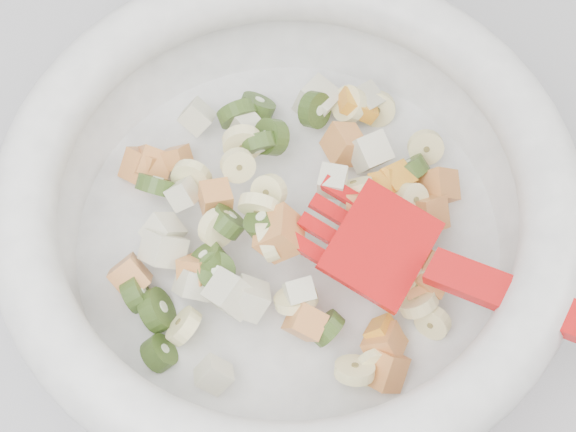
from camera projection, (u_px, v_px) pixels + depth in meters
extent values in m
cube|color=#9D9DA3|center=(339.00, 410.00, 1.00)|extent=(2.00, 0.60, 0.90)
cylinder|color=white|center=(288.00, 243.00, 0.59)|extent=(0.29, 0.29, 0.02)
torus|color=white|center=(288.00, 193.00, 0.53)|extent=(0.36, 0.36, 0.04)
cylinder|color=#FFF5AA|center=(355.00, 188.00, 0.56)|extent=(0.03, 0.03, 0.03)
cylinder|color=#FFF5AA|center=(218.00, 228.00, 0.55)|extent=(0.03, 0.03, 0.03)
cylinder|color=#FFF5AA|center=(349.00, 104.00, 0.61)|extent=(0.03, 0.03, 0.02)
cylinder|color=#FFF5AA|center=(354.00, 370.00, 0.52)|extent=(0.03, 0.03, 0.02)
cylinder|color=#FFF5AA|center=(238.00, 165.00, 0.56)|extent=(0.02, 0.02, 0.02)
cylinder|color=#FFF5AA|center=(269.00, 241.00, 0.54)|extent=(0.02, 0.04, 0.04)
cylinder|color=#FFF5AA|center=(242.00, 143.00, 0.58)|extent=(0.03, 0.02, 0.03)
cylinder|color=#FFF5AA|center=(296.00, 299.00, 0.53)|extent=(0.04, 0.03, 0.03)
cylinder|color=#FFF5AA|center=(192.00, 178.00, 0.58)|extent=(0.03, 0.02, 0.03)
cylinder|color=#FFF5AA|center=(259.00, 206.00, 0.54)|extent=(0.03, 0.02, 0.03)
cylinder|color=#FFF5AA|center=(418.00, 302.00, 0.54)|extent=(0.03, 0.03, 0.03)
cylinder|color=#FFF5AA|center=(377.00, 109.00, 0.62)|extent=(0.03, 0.02, 0.03)
cylinder|color=#FFF5AA|center=(412.00, 200.00, 0.57)|extent=(0.03, 0.03, 0.03)
cylinder|color=#FFF5AA|center=(184.00, 326.00, 0.53)|extent=(0.03, 0.03, 0.03)
cylinder|color=#FFF5AA|center=(433.00, 322.00, 0.55)|extent=(0.02, 0.03, 0.03)
cylinder|color=#FFF5AA|center=(415.00, 282.00, 0.54)|extent=(0.03, 0.02, 0.03)
cylinder|color=#FFF5AA|center=(426.00, 148.00, 0.60)|extent=(0.03, 0.03, 0.03)
cylinder|color=#FFF5AA|center=(375.00, 368.00, 0.53)|extent=(0.04, 0.02, 0.03)
cylinder|color=#FFF5AA|center=(269.00, 192.00, 0.55)|extent=(0.03, 0.03, 0.02)
cube|color=#D38442|center=(384.00, 369.00, 0.53)|extent=(0.03, 0.03, 0.03)
cube|color=#D38442|center=(423.00, 271.00, 0.55)|extent=(0.03, 0.03, 0.03)
cube|color=#D38442|center=(176.00, 158.00, 0.60)|extent=(0.02, 0.02, 0.03)
cube|color=#D38442|center=(384.00, 344.00, 0.53)|extent=(0.03, 0.03, 0.03)
cube|color=#D38442|center=(414.00, 280.00, 0.55)|extent=(0.02, 0.03, 0.03)
cube|color=#D38442|center=(305.00, 322.00, 0.53)|extent=(0.03, 0.03, 0.03)
cube|color=#D38442|center=(216.00, 199.00, 0.56)|extent=(0.02, 0.02, 0.02)
cube|color=#D38442|center=(429.00, 275.00, 0.55)|extent=(0.04, 0.04, 0.03)
cube|color=#D38442|center=(130.00, 276.00, 0.55)|extent=(0.03, 0.03, 0.03)
cube|color=#D38442|center=(367.00, 208.00, 0.55)|extent=(0.03, 0.04, 0.03)
cube|color=#D38442|center=(438.00, 187.00, 0.58)|extent=(0.03, 0.03, 0.03)
cube|color=#D38442|center=(427.00, 214.00, 0.57)|extent=(0.03, 0.03, 0.03)
cube|color=#D38442|center=(279.00, 233.00, 0.54)|extent=(0.04, 0.03, 0.04)
cube|color=#D38442|center=(152.00, 164.00, 0.60)|extent=(0.03, 0.03, 0.03)
cube|color=#D38442|center=(344.00, 144.00, 0.59)|extent=(0.03, 0.03, 0.03)
cube|color=#D38442|center=(196.00, 269.00, 0.55)|extent=(0.03, 0.03, 0.03)
cube|color=#D38442|center=(142.00, 167.00, 0.60)|extent=(0.03, 0.04, 0.03)
cylinder|color=#5F8F2F|center=(156.00, 186.00, 0.58)|extent=(0.03, 0.03, 0.03)
cylinder|color=#5F8F2F|center=(411.00, 170.00, 0.59)|extent=(0.03, 0.02, 0.03)
cylinder|color=#5F8F2F|center=(315.00, 110.00, 0.61)|extent=(0.03, 0.03, 0.04)
cylinder|color=#5F8F2F|center=(159.00, 353.00, 0.54)|extent=(0.03, 0.03, 0.03)
cylinder|color=#5F8F2F|center=(136.00, 294.00, 0.55)|extent=(0.02, 0.03, 0.03)
cylinder|color=#5F8F2F|center=(157.00, 310.00, 0.55)|extent=(0.02, 0.03, 0.03)
cylinder|color=#5F8F2F|center=(264.00, 220.00, 0.54)|extent=(0.03, 0.03, 0.03)
cylinder|color=#5F8F2F|center=(215.00, 271.00, 0.54)|extent=(0.03, 0.03, 0.02)
cylinder|color=#5F8F2F|center=(257.00, 106.00, 0.61)|extent=(0.04, 0.04, 0.03)
cylinder|color=#5F8F2F|center=(271.00, 137.00, 0.59)|extent=(0.03, 0.03, 0.03)
cylinder|color=#5F8F2F|center=(237.00, 114.00, 0.60)|extent=(0.03, 0.02, 0.03)
cylinder|color=#5F8F2F|center=(208.00, 261.00, 0.55)|extent=(0.03, 0.03, 0.03)
cylinder|color=#5F8F2F|center=(258.00, 144.00, 0.58)|extent=(0.04, 0.02, 0.04)
cylinder|color=#5F8F2F|center=(327.00, 328.00, 0.53)|extent=(0.02, 0.03, 0.03)
cylinder|color=#5F8F2F|center=(227.00, 222.00, 0.55)|extent=(0.03, 0.03, 0.03)
cube|color=beige|center=(193.00, 284.00, 0.54)|extent=(0.03, 0.03, 0.03)
cube|color=beige|center=(358.00, 214.00, 0.56)|extent=(0.03, 0.02, 0.03)
cube|color=beige|center=(246.00, 124.00, 0.60)|extent=(0.02, 0.03, 0.02)
cube|color=beige|center=(214.00, 375.00, 0.52)|extent=(0.02, 0.02, 0.03)
cube|color=beige|center=(183.00, 194.00, 0.57)|extent=(0.03, 0.02, 0.03)
cube|color=beige|center=(163.00, 232.00, 0.56)|extent=(0.03, 0.03, 0.03)
cube|color=beige|center=(299.00, 292.00, 0.53)|extent=(0.02, 0.02, 0.02)
cube|color=beige|center=(333.00, 181.00, 0.55)|extent=(0.02, 0.02, 0.02)
cube|color=beige|center=(250.00, 299.00, 0.53)|extent=(0.03, 0.03, 0.03)
cube|color=beige|center=(318.00, 101.00, 0.62)|extent=(0.04, 0.03, 0.03)
cube|color=beige|center=(230.00, 294.00, 0.53)|extent=(0.04, 0.03, 0.03)
cube|color=beige|center=(163.00, 249.00, 0.55)|extent=(0.04, 0.03, 0.04)
cube|color=beige|center=(197.00, 117.00, 0.61)|extent=(0.03, 0.03, 0.03)
cube|color=beige|center=(370.00, 152.00, 0.59)|extent=(0.03, 0.03, 0.03)
cube|color=beige|center=(366.00, 100.00, 0.61)|extent=(0.03, 0.03, 0.03)
cube|color=yellow|center=(386.00, 338.00, 0.54)|extent=(0.03, 0.03, 0.03)
cube|color=yellow|center=(358.00, 106.00, 0.61)|extent=(0.03, 0.02, 0.03)
cube|color=yellow|center=(384.00, 187.00, 0.57)|extent=(0.02, 0.03, 0.02)
cube|color=yellow|center=(395.00, 179.00, 0.58)|extent=(0.03, 0.03, 0.02)
cube|color=red|center=(381.00, 245.00, 0.53)|extent=(0.08, 0.08, 0.02)
cube|color=red|center=(342.00, 193.00, 0.55)|extent=(0.03, 0.03, 0.01)
cube|color=red|center=(331.00, 211.00, 0.54)|extent=(0.03, 0.03, 0.01)
cube|color=red|center=(320.00, 230.00, 0.54)|extent=(0.03, 0.03, 0.01)
cube|color=red|center=(308.00, 249.00, 0.53)|extent=(0.03, 0.03, 0.01)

